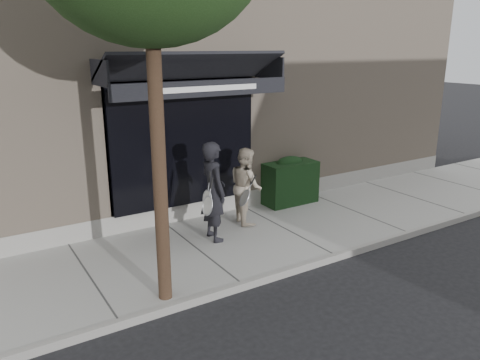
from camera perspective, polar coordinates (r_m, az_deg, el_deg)
ground at (r=9.88m, az=5.27°, el=-6.44°), size 80.00×80.00×0.00m
sidewalk at (r=9.86m, az=5.28°, el=-6.11°), size 20.00×3.00×0.12m
curb at (r=8.78m, az=11.46°, el=-9.21°), size 20.00×0.10×0.14m
building_facade at (r=13.44m, az=-7.55°, el=11.53°), size 14.30×8.04×5.64m
hedge at (r=11.23m, az=6.00°, el=-0.10°), size 1.30×0.70×1.14m
pedestrian_front at (r=8.94m, az=-3.28°, el=-1.41°), size 0.69×0.90×1.94m
pedestrian_back at (r=9.85m, az=0.73°, el=-0.68°), size 0.76×0.93×1.62m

